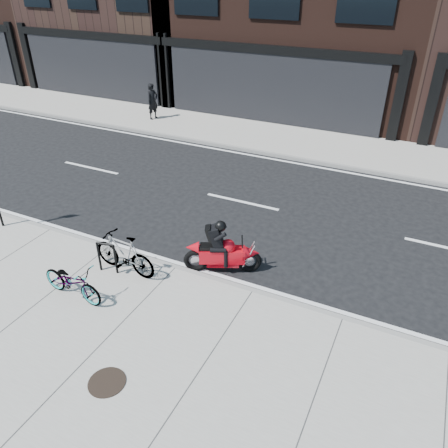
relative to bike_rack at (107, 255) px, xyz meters
The scene contains 9 objects.
ground 3.14m from the bike_rack, 64.49° to the left, with size 120.00×120.00×0.00m, color black.
sidewalk_near 2.64m from the bike_rack, 59.11° to the right, with size 60.00×6.00×0.13m, color gray.
sidewalk_far 10.63m from the bike_rack, 82.82° to the left, with size 60.00×3.50×0.13m, color gray.
bike_rack is the anchor object (origin of this frame).
bicycle_front 1.06m from the bike_rack, 94.57° to the right, with size 0.55×1.59×0.84m, color gray.
bicycle_rear 0.41m from the bike_rack, 26.38° to the left, with size 0.48×1.69×1.02m, color gray.
motorcycle 2.76m from the bike_rack, 29.97° to the left, with size 1.75×0.99×1.39m.
pedestrian 11.79m from the bike_rack, 118.61° to the left, with size 0.59×0.38×1.60m, color black.
manhole_cover 3.29m from the bike_rack, 52.15° to the right, with size 0.66×0.66×0.01m, color black.
Camera 1 is at (4.72, -9.04, 6.39)m, focal length 35.00 mm.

